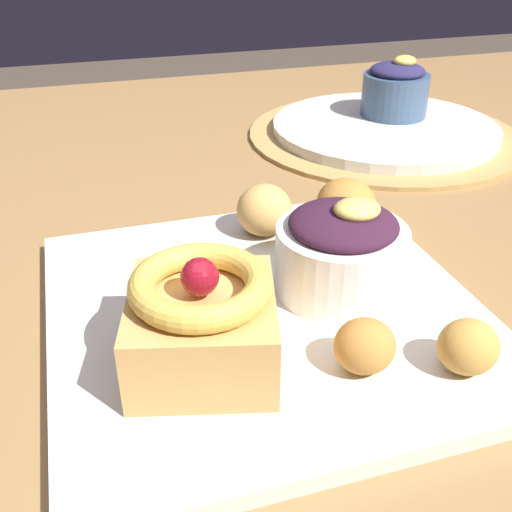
{
  "coord_description": "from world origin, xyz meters",
  "views": [
    {
      "loc": [
        -0.13,
        -0.5,
        0.98
      ],
      "look_at": [
        -0.02,
        -0.16,
        0.77
      ],
      "focal_mm": 42.62,
      "sensor_mm": 36.0,
      "label": 1
    }
  ],
  "objects": [
    {
      "name": "fritter_extra",
      "position": [
        0.08,
        -0.08,
        0.76
      ],
      "size": [
        0.05,
        0.05,
        0.04
      ],
      "primitive_type": "ellipsoid",
      "color": "#BC7F38",
      "rests_on": "front_plate"
    },
    {
      "name": "cake_slice",
      "position": [
        -0.07,
        -0.22,
        0.77
      ],
      "size": [
        0.1,
        0.11,
        0.07
      ],
      "rotation": [
        0.0,
        0.0,
        -0.25
      ],
      "color": "tan",
      "rests_on": "front_plate"
    },
    {
      "name": "fritter_middle",
      "position": [
        0.01,
        -0.26,
        0.76
      ],
      "size": [
        0.04,
        0.03,
        0.03
      ],
      "primitive_type": "ellipsoid",
      "color": "#BC7F38",
      "rests_on": "front_plate"
    },
    {
      "name": "fritter_back",
      "position": [
        0.07,
        -0.27,
        0.76
      ],
      "size": [
        0.04,
        0.03,
        0.03
      ],
      "primitive_type": "ellipsoid",
      "color": "gold",
      "rests_on": "front_plate"
    },
    {
      "name": "fritter_front",
      "position": [
        0.01,
        -0.08,
        0.76
      ],
      "size": [
        0.05,
        0.04,
        0.04
      ],
      "primitive_type": "ellipsoid",
      "color": "tan",
      "rests_on": "front_plate"
    },
    {
      "name": "back_plate",
      "position": [
        0.23,
        0.14,
        0.74
      ],
      "size": [
        0.27,
        0.27,
        0.01
      ],
      "primitive_type": "cylinder",
      "color": "silver",
      "rests_on": "woven_placemat"
    },
    {
      "name": "front_plate",
      "position": [
        -0.02,
        -0.18,
        0.74
      ],
      "size": [
        0.29,
        0.29,
        0.01
      ],
      "primitive_type": "cube",
      "color": "silver",
      "rests_on": "dining_table"
    },
    {
      "name": "dining_table",
      "position": [
        0.0,
        0.0,
        0.64
      ],
      "size": [
        1.46,
        1.01,
        0.73
      ],
      "color": "olive",
      "rests_on": "ground_plane"
    },
    {
      "name": "berry_ramekin",
      "position": [
        0.03,
        -0.17,
        0.77
      ],
      "size": [
        0.09,
        0.09,
        0.07
      ],
      "color": "white",
      "rests_on": "front_plate"
    },
    {
      "name": "woven_placemat",
      "position": [
        0.23,
        0.14,
        0.73
      ],
      "size": [
        0.33,
        0.33,
        0.0
      ],
      "primitive_type": "cylinder",
      "color": "#AD894C",
      "rests_on": "dining_table"
    },
    {
      "name": "back_ramekin",
      "position": [
        0.26,
        0.17,
        0.78
      ],
      "size": [
        0.08,
        0.08,
        0.07
      ],
      "color": "#3D5675",
      "rests_on": "back_plate"
    }
  ]
}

